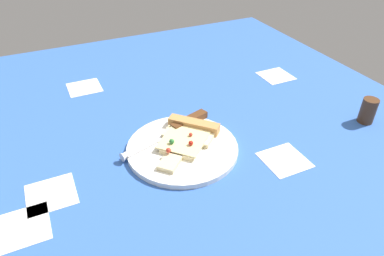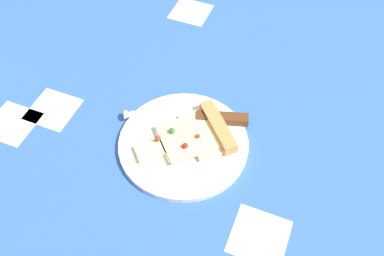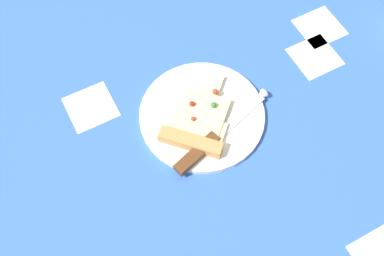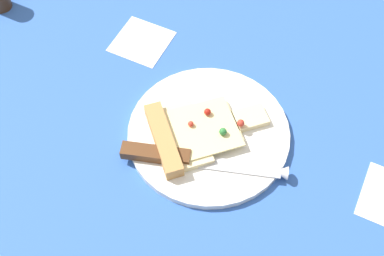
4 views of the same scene
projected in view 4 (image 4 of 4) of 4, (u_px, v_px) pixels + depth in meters
ground_plane at (196, 176)px, 72.40cm from camera, size 132.02×132.02×3.00cm
plate at (209, 133)px, 73.95cm from camera, size 24.32×24.32×1.18cm
pizza_slice at (192, 133)px, 72.36cm from camera, size 17.67×17.96×2.43cm
knife at (187, 159)px, 70.23cm from camera, size 9.21×23.52×2.45cm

